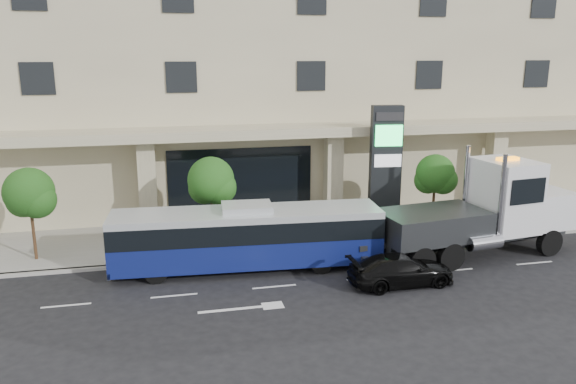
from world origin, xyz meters
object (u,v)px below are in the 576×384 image
city_bus (247,236)px  signage_pylon (385,167)px  black_sedan (401,270)px  tow_truck (486,212)px

city_bus → signage_pylon: signage_pylon is taller
black_sedan → signage_pylon: (2.06, 7.02, 2.81)m
black_sedan → city_bus: bearing=60.4°
black_sedan → tow_truck: bearing=-66.3°
city_bus → signage_pylon: 9.05m
tow_truck → signage_pylon: bearing=117.9°
signage_pylon → black_sedan: bearing=-99.6°
black_sedan → signage_pylon: 7.84m
black_sedan → signage_pylon: size_ratio=0.67×
black_sedan → signage_pylon: bearing=-18.1°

